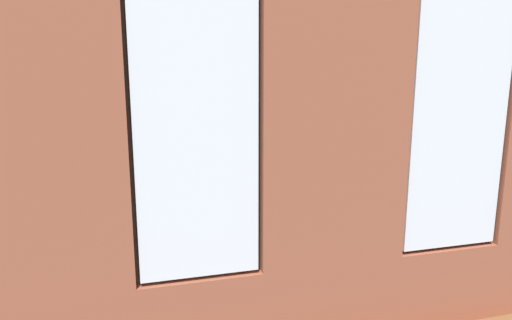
% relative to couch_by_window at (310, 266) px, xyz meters
% --- Properties ---
extents(ground_plane, '(6.98, 6.45, 0.10)m').
position_rel_couch_by_window_xyz_m(ground_plane, '(0.09, -2.20, -0.38)').
color(ground_plane, brown).
extents(brick_wall_with_windows, '(6.38, 0.30, 3.23)m').
position_rel_couch_by_window_xyz_m(brick_wall_with_windows, '(0.09, 0.65, 1.26)').
color(brick_wall_with_windows, '#9E5138').
rests_on(brick_wall_with_windows, ground_plane).
extents(couch_by_window, '(1.98, 0.87, 0.80)m').
position_rel_couch_by_window_xyz_m(couch_by_window, '(0.00, 0.00, 0.00)').
color(couch_by_window, black).
rests_on(couch_by_window, ground_plane).
extents(couch_left, '(1.00, 1.90, 0.80)m').
position_rel_couch_by_window_xyz_m(couch_left, '(-2.40, -1.94, 0.00)').
color(couch_left, black).
rests_on(couch_left, ground_plane).
extents(coffee_table, '(1.30, 0.80, 0.41)m').
position_rel_couch_by_window_xyz_m(coffee_table, '(-0.17, -1.98, 0.03)').
color(coffee_table, olive).
rests_on(coffee_table, ground_plane).
extents(cup_ceramic, '(0.09, 0.09, 0.11)m').
position_rel_couch_by_window_xyz_m(cup_ceramic, '(-0.01, -2.09, 0.13)').
color(cup_ceramic, silver).
rests_on(cup_ceramic, coffee_table).
extents(candle_jar, '(0.08, 0.08, 0.10)m').
position_rel_couch_by_window_xyz_m(candle_jar, '(0.22, -1.86, 0.13)').
color(candle_jar, '#B7333D').
rests_on(candle_jar, coffee_table).
extents(table_plant_small, '(0.16, 0.16, 0.26)m').
position_rel_couch_by_window_xyz_m(table_plant_small, '(-0.17, -1.98, 0.22)').
color(table_plant_small, beige).
rests_on(table_plant_small, coffee_table).
extents(remote_silver, '(0.06, 0.17, 0.02)m').
position_rel_couch_by_window_xyz_m(remote_silver, '(-0.27, -1.86, 0.09)').
color(remote_silver, '#B2B2B7').
rests_on(remote_silver, coffee_table).
extents(media_console, '(1.00, 0.42, 0.54)m').
position_rel_couch_by_window_xyz_m(media_console, '(2.93, -2.30, -0.06)').
color(media_console, black).
rests_on(media_console, ground_plane).
extents(tv_flatscreen, '(0.98, 0.20, 0.66)m').
position_rel_couch_by_window_xyz_m(tv_flatscreen, '(2.93, -2.31, 0.54)').
color(tv_flatscreen, black).
rests_on(tv_flatscreen, media_console).
extents(potted_plant_mid_room_small, '(0.20, 0.20, 0.37)m').
position_rel_couch_by_window_xyz_m(potted_plant_mid_room_small, '(-0.96, -2.94, -0.09)').
color(potted_plant_mid_room_small, beige).
rests_on(potted_plant_mid_room_small, ground_plane).
extents(potted_plant_by_left_couch, '(0.40, 0.40, 0.57)m').
position_rel_couch_by_window_xyz_m(potted_plant_by_left_couch, '(-2.00, -3.32, 0.05)').
color(potted_plant_by_left_couch, '#47423D').
rests_on(potted_plant_by_left_couch, ground_plane).
extents(potted_plant_near_tv, '(0.97, 1.05, 1.44)m').
position_rel_couch_by_window_xyz_m(potted_plant_near_tv, '(2.38, -1.35, 0.34)').
color(potted_plant_near_tv, gray).
rests_on(potted_plant_near_tv, ground_plane).
extents(potted_plant_foreground_right, '(0.84, 0.89, 1.26)m').
position_rel_couch_by_window_xyz_m(potted_plant_foreground_right, '(2.62, -4.37, 0.39)').
color(potted_plant_foreground_right, brown).
rests_on(potted_plant_foreground_right, ground_plane).
extents(potted_plant_corner_near_left, '(0.91, 0.94, 1.23)m').
position_rel_couch_by_window_xyz_m(potted_plant_corner_near_left, '(-2.56, -4.43, 0.28)').
color(potted_plant_corner_near_left, brown).
rests_on(potted_plant_corner_near_left, ground_plane).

